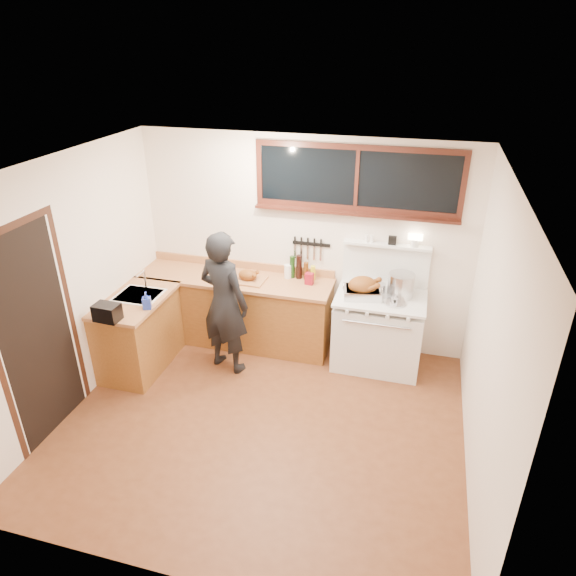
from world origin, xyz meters
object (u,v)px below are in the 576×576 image
(vintage_stove, at_px, (378,329))
(cutting_board, at_px, (248,277))
(roast_turkey, at_px, (363,288))
(man, at_px, (224,303))

(vintage_stove, relative_size, cutting_board, 3.59)
(vintage_stove, bearing_deg, cutting_board, -179.63)
(vintage_stove, bearing_deg, roast_turkey, -163.89)
(vintage_stove, xyz_separation_m, man, (-1.70, -0.54, 0.39))
(man, relative_size, cutting_board, 3.91)
(cutting_board, bearing_deg, man, -100.87)
(man, height_order, roast_turkey, man)
(vintage_stove, bearing_deg, man, -162.29)
(vintage_stove, height_order, man, man)
(man, distance_m, cutting_board, 0.55)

